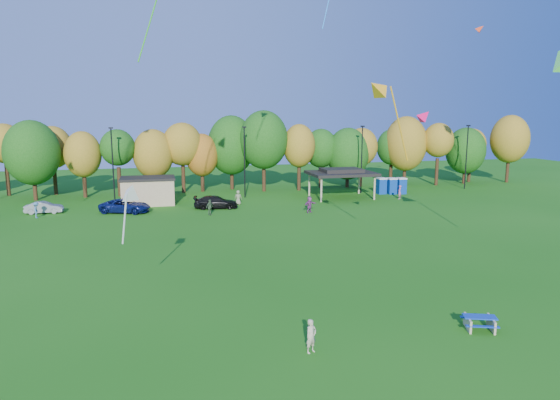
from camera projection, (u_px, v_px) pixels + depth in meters
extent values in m
plane|color=#19600F|center=(339.00, 325.00, 25.53)|extent=(160.00, 160.00, 0.00)
cylinder|color=black|center=(8.00, 180.00, 65.47)|extent=(0.50, 0.50, 4.12)
ellipsoid|color=olive|center=(4.00, 143.00, 64.64)|extent=(4.78, 4.78, 5.18)
cylinder|color=black|center=(35.00, 186.00, 61.99)|extent=(0.50, 0.50, 3.56)
ellipsoid|color=#144C0F|center=(32.00, 153.00, 61.27)|extent=(6.62, 6.62, 8.00)
cylinder|color=black|center=(55.00, 181.00, 66.22)|extent=(0.50, 0.50, 3.79)
ellipsoid|color=olive|center=(53.00, 147.00, 65.47)|extent=(4.94, 4.94, 5.58)
cylinder|color=black|center=(85.00, 185.00, 64.12)|extent=(0.50, 0.50, 3.34)
ellipsoid|color=olive|center=(83.00, 154.00, 63.45)|extent=(4.61, 4.61, 5.88)
cylinder|color=black|center=(119.00, 182.00, 64.92)|extent=(0.50, 0.50, 3.82)
ellipsoid|color=#144C0F|center=(118.00, 148.00, 64.16)|extent=(4.43, 4.43, 4.73)
cylinder|color=black|center=(154.00, 182.00, 66.63)|extent=(0.50, 0.50, 3.25)
ellipsoid|color=olive|center=(153.00, 154.00, 65.98)|extent=(5.33, 5.33, 6.53)
cylinder|color=black|center=(183.00, 178.00, 68.01)|extent=(0.50, 0.50, 3.96)
ellipsoid|color=olive|center=(182.00, 144.00, 67.22)|extent=(5.31, 5.31, 5.82)
cylinder|color=black|center=(203.00, 181.00, 68.96)|extent=(0.50, 0.50, 3.05)
ellipsoid|color=#995914|center=(202.00, 155.00, 68.35)|extent=(4.54, 4.54, 5.87)
cylinder|color=black|center=(232.00, 176.00, 71.03)|extent=(0.50, 0.50, 3.77)
ellipsoid|color=#144C0F|center=(231.00, 145.00, 70.27)|extent=(6.69, 6.69, 8.35)
cylinder|color=black|center=(264.00, 176.00, 69.06)|extent=(0.50, 0.50, 4.28)
ellipsoid|color=#144C0F|center=(264.00, 140.00, 68.21)|extent=(6.64, 6.64, 8.01)
cylinder|color=black|center=(299.00, 177.00, 69.95)|extent=(0.50, 0.50, 3.76)
ellipsoid|color=olive|center=(299.00, 146.00, 69.20)|extent=(4.49, 4.49, 6.02)
cylinder|color=black|center=(321.00, 176.00, 72.84)|extent=(0.50, 0.50, 3.43)
ellipsoid|color=#144C0F|center=(321.00, 148.00, 72.15)|extent=(4.77, 4.77, 5.63)
cylinder|color=black|center=(347.00, 177.00, 72.95)|extent=(0.50, 0.50, 2.95)
ellipsoid|color=#144C0F|center=(348.00, 154.00, 72.36)|extent=(6.14, 6.14, 7.54)
cylinder|color=black|center=(361.00, 175.00, 73.88)|extent=(0.50, 0.50, 3.52)
ellipsoid|color=olive|center=(361.00, 147.00, 73.17)|extent=(4.78, 4.78, 5.53)
cylinder|color=black|center=(391.00, 173.00, 76.80)|extent=(0.50, 0.50, 3.39)
ellipsoid|color=#144C0F|center=(392.00, 147.00, 76.12)|extent=(4.54, 4.54, 5.46)
cylinder|color=black|center=(404.00, 172.00, 75.92)|extent=(0.50, 0.50, 3.72)
ellipsoid|color=olive|center=(406.00, 144.00, 75.18)|extent=(6.32, 6.32, 8.24)
cylinder|color=black|center=(437.00, 172.00, 75.02)|extent=(0.50, 0.50, 4.06)
ellipsoid|color=olive|center=(438.00, 140.00, 74.21)|extent=(4.50, 4.50, 5.13)
cylinder|color=black|center=(464.00, 174.00, 76.80)|extent=(0.50, 0.50, 3.05)
ellipsoid|color=#144C0F|center=(466.00, 151.00, 76.19)|extent=(5.97, 5.97, 7.05)
cylinder|color=black|center=(469.00, 171.00, 78.68)|extent=(0.50, 0.50, 3.55)
ellipsoid|color=olive|center=(471.00, 144.00, 77.97)|extent=(4.60, 4.60, 4.99)
cylinder|color=black|center=(507.00, 169.00, 78.17)|extent=(0.50, 0.50, 4.07)
ellipsoid|color=olive|center=(510.00, 139.00, 77.35)|extent=(5.83, 5.83, 7.42)
cylinder|color=black|center=(113.00, 166.00, 59.78)|extent=(0.16, 0.16, 9.00)
cube|color=black|center=(111.00, 128.00, 59.01)|extent=(0.50, 0.25, 0.18)
cylinder|color=black|center=(245.00, 163.00, 63.51)|extent=(0.16, 0.16, 9.00)
cube|color=black|center=(244.00, 127.00, 62.74)|extent=(0.50, 0.25, 0.18)
cylinder|color=black|center=(362.00, 160.00, 67.24)|extent=(0.16, 0.16, 9.00)
cube|color=black|center=(363.00, 126.00, 66.47)|extent=(0.50, 0.25, 0.18)
cylinder|color=black|center=(466.00, 158.00, 70.97)|extent=(0.16, 0.16, 9.00)
cube|color=black|center=(468.00, 126.00, 70.20)|extent=(0.50, 0.25, 0.18)
cube|color=tan|center=(148.00, 192.00, 59.31)|extent=(6.00, 4.00, 3.00)
cube|color=black|center=(148.00, 178.00, 59.03)|extent=(6.30, 4.30, 0.25)
cylinder|color=tan|center=(321.00, 190.00, 60.74)|extent=(0.24, 0.24, 3.00)
cylinder|color=tan|center=(375.00, 188.00, 62.37)|extent=(0.24, 0.24, 3.00)
cylinder|color=tan|center=(309.00, 184.00, 65.53)|extent=(0.24, 0.24, 3.00)
cylinder|color=tan|center=(359.00, 183.00, 67.16)|extent=(0.24, 0.24, 3.00)
cube|color=black|center=(341.00, 173.00, 63.67)|extent=(8.20, 6.20, 0.35)
cube|color=black|center=(341.00, 170.00, 63.60)|extent=(5.00, 3.50, 0.45)
cube|color=#0B3694|center=(381.00, 186.00, 67.05)|extent=(1.10, 1.10, 2.00)
cube|color=silver|center=(382.00, 178.00, 66.87)|extent=(1.15, 1.15, 0.18)
cube|color=#0B3694|center=(392.00, 187.00, 66.96)|extent=(1.10, 1.10, 2.00)
cube|color=silver|center=(392.00, 179.00, 66.78)|extent=(1.15, 1.15, 0.18)
cube|color=#0B3694|center=(401.00, 186.00, 67.10)|extent=(1.10, 1.10, 2.00)
cube|color=silver|center=(401.00, 178.00, 66.92)|extent=(1.15, 1.15, 0.18)
cube|color=tan|center=(468.00, 323.00, 25.04)|extent=(0.53, 1.24, 0.64)
cube|color=tan|center=(491.00, 324.00, 24.92)|extent=(0.53, 1.24, 0.64)
cube|color=#133CAC|center=(480.00, 317.00, 24.92)|extent=(1.72, 1.16, 0.05)
cube|color=#133CAC|center=(483.00, 327.00, 24.43)|extent=(1.57, 0.75, 0.04)
cube|color=#133CAC|center=(476.00, 318.00, 25.51)|extent=(1.57, 0.75, 0.04)
imported|color=#BFB08F|center=(311.00, 336.00, 22.49)|extent=(0.68, 0.60, 1.57)
imported|color=#939398|center=(44.00, 208.00, 53.99)|extent=(3.89, 1.39, 1.28)
imported|color=navy|center=(125.00, 206.00, 54.35)|extent=(5.91, 4.15, 1.50)
imported|color=black|center=(216.00, 202.00, 56.80)|extent=(5.19, 2.66, 1.44)
imported|color=gray|center=(238.00, 198.00, 59.01)|extent=(0.95, 0.73, 1.74)
imported|color=#823678|center=(310.00, 204.00, 54.35)|extent=(1.73, 1.26, 1.81)
imported|color=teal|center=(36.00, 210.00, 51.56)|extent=(0.78, 1.16, 1.66)
imported|color=#476A41|center=(210.00, 207.00, 53.01)|extent=(1.02, 0.95, 1.69)
imported|color=#C25B89|center=(400.00, 192.00, 63.03)|extent=(0.74, 0.75, 1.74)
cone|color=silver|center=(131.00, 191.00, 26.57)|extent=(1.55, 1.75, 1.43)
cylinder|color=silver|center=(125.00, 219.00, 25.92)|extent=(0.52, 1.07, 2.85)
cone|color=orange|center=(377.00, 88.00, 31.46)|extent=(2.00, 1.73, 1.73)
cylinder|color=orange|center=(399.00, 124.00, 31.76)|extent=(1.76, 0.62, 4.73)
cylinder|color=green|center=(152.00, 14.00, 34.67)|extent=(2.29, 1.17, 6.61)
cylinder|color=#288FFF|center=(329.00, 1.00, 50.70)|extent=(1.77, 1.37, 5.67)
cone|color=#F30D56|center=(425.00, 116.00, 34.90)|extent=(1.31, 1.02, 1.24)
cone|color=#F6431D|center=(481.00, 29.00, 54.13)|extent=(1.47, 1.41, 1.18)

